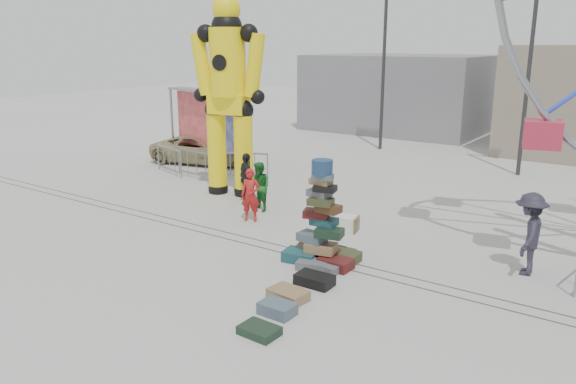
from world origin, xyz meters
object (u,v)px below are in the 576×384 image
Objects in this scene: pedestrian_red at (251,195)px; pedestrian_black at (247,178)px; lamp_post_right at (533,60)px; lamp_post_left at (386,56)px; crash_test_dummy at (228,90)px; barricade_dummy_b at (196,165)px; pedestrian_green at (260,187)px; parked_suv at (202,149)px; suitcase_tower at (322,234)px; banner_scaffold at (208,110)px; steamer_trunk at (342,223)px; barricade_dummy_a at (169,160)px; barricade_dummy_c at (243,166)px; pedestrian_grey at (529,234)px.

pedestrian_black reaches higher than pedestrian_red.
pedestrian_black is at bearing 109.21° from pedestrian_red.
lamp_post_right is 7.28m from lamp_post_left.
lamp_post_left is at bearing 72.67° from crash_test_dummy.
pedestrian_green reaches higher than barricade_dummy_b.
parked_suv is (-6.50, 4.30, -0.16)m from pedestrian_green.
suitcase_tower is 7.43m from crash_test_dummy.
banner_scaffold reaches higher than barricade_dummy_b.
pedestrian_black is (-1.35, 1.50, 0.04)m from pedestrian_red.
lamp_post_left is 9.85m from parked_suv.
crash_test_dummy is 1.50× the size of banner_scaffold.
barricade_dummy_a is (-9.19, 2.23, 0.34)m from steamer_trunk.
barricade_dummy_a is at bearing 174.75° from parked_suv.
barricade_dummy_a is 1.27× the size of pedestrian_red.
pedestrian_grey is (11.04, -3.34, 0.40)m from barricade_dummy_c.
pedestrian_red is at bearing -7.54° from barricade_dummy_a.
crash_test_dummy is 1.55× the size of parked_suv.
crash_test_dummy is at bearing -140.05° from parked_suv.
steamer_trunk is at bearing -6.36° from pedestrian_red.
barricade_dummy_c is (3.10, 0.84, 0.00)m from barricade_dummy_a.
suitcase_tower is 3.73m from pedestrian_red.
suitcase_tower is at bearing -68.71° from pedestrian_grey.
steamer_trunk is at bearing 13.78° from pedestrian_green.
barricade_dummy_c is at bearing 141.08° from steamer_trunk.
pedestrian_green is (4.67, -2.06, 0.22)m from barricade_dummy_b.
lamp_post_right is 3.18× the size of suitcase_tower.
barricade_dummy_c is (-0.99, 1.85, -3.04)m from crash_test_dummy.
pedestrian_green is (5.61, -3.83, -1.67)m from banner_scaffold.
pedestrian_green is 7.79m from parked_suv.
lamp_post_left reaches higher than barricade_dummy_b.
lamp_post_right is 12.81m from banner_scaffold.
barricade_dummy_c is 4.23m from pedestrian_green.
steamer_trunk is (8.63, -4.00, -2.23)m from banner_scaffold.
crash_test_dummy reaches higher than barricade_dummy_b.
lamp_post_right is 11.16m from steamer_trunk.
parked_suv reaches higher than barricade_dummy_a.
pedestrian_green is (1.48, -11.83, -3.71)m from lamp_post_left.
parked_suv reaches higher than barricade_dummy_b.
lamp_post_left reaches higher than pedestrian_red.
barricade_dummy_a is (-4.69, -9.77, -3.93)m from lamp_post_left.
suitcase_tower is 11.46m from banner_scaffold.
pedestrian_grey reaches higher than steamer_trunk.
suitcase_tower is at bearing -45.46° from crash_test_dummy.
banner_scaffold is at bearing -131.33° from parked_suv.
barricade_dummy_b is (-8.46, 4.57, -0.15)m from suitcase_tower.
barricade_dummy_a is 7.22m from pedestrian_red.
pedestrian_grey is at bearing -121.94° from parked_suv.
banner_scaffold is at bearing -117.32° from lamp_post_left.
lamp_post_left is at bearing 104.15° from suitcase_tower.
barricade_dummy_a and barricade_dummy_c have the same top height.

